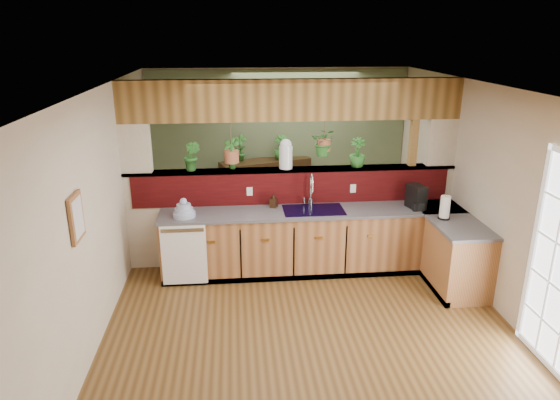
{
  "coord_description": "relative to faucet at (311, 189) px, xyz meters",
  "views": [
    {
      "loc": [
        -0.8,
        -5.29,
        3.19
      ],
      "look_at": [
        -0.23,
        0.7,
        1.15
      ],
      "focal_mm": 32.0,
      "sensor_mm": 36.0,
      "label": 1
    }
  ],
  "objects": [
    {
      "name": "dishwasher",
      "position": [
        -1.71,
        -0.47,
        -0.7
      ],
      "size": [
        0.58,
        0.03,
        0.82
      ],
      "color": "white",
      "rests_on": "ground"
    },
    {
      "name": "ledge_plant_left",
      "position": [
        -1.6,
        0.22,
        0.44
      ],
      "size": [
        0.28,
        0.25,
        0.41
      ],
      "primitive_type": "imported",
      "rotation": [
        0.0,
        0.0,
        -0.35
      ],
      "color": "#256222",
      "rests_on": "pass_through_ledge"
    },
    {
      "name": "faucet",
      "position": [
        0.0,
        0.0,
        0.0
      ],
      "size": [
        0.21,
        0.21,
        0.47
      ],
      "color": "#B7B7B2",
      "rests_on": "countertop"
    },
    {
      "name": "paper_towel",
      "position": [
        1.64,
        -0.64,
        -0.11
      ],
      "size": [
        0.15,
        0.15,
        0.33
      ],
      "color": "black",
      "rests_on": "countertop"
    },
    {
      "name": "framed_print",
      "position": [
        -2.5,
        -1.93,
        0.4
      ],
      "size": [
        0.04,
        0.35,
        0.45
      ],
      "color": "brown",
      "rests_on": "wall_left"
    },
    {
      "name": "sage_backwall",
      "position": [
        -0.23,
        2.35,
        0.15
      ],
      "size": [
        4.55,
        0.02,
        2.55
      ],
      "primitive_type": "cube",
      "color": "#596B49",
      "rests_on": "ground"
    },
    {
      "name": "wall_back",
      "position": [
        -0.23,
        2.37,
        0.15
      ],
      "size": [
        4.6,
        0.02,
        2.6
      ],
      "primitive_type": "cube",
      "color": "beige",
      "rests_on": "ground"
    },
    {
      "name": "wall_left",
      "position": [
        -2.53,
        -1.13,
        0.15
      ],
      "size": [
        0.02,
        7.0,
        2.6
      ],
      "primitive_type": "cube",
      "color": "beige",
      "rests_on": "ground"
    },
    {
      "name": "header_beam",
      "position": [
        -0.23,
        0.22,
        1.17
      ],
      "size": [
        4.6,
        0.15,
        0.55
      ],
      "primitive_type": "cube",
      "color": "brown",
      "rests_on": "ground"
    },
    {
      "name": "countertop",
      "position": [
        0.61,
        -0.26,
        -0.7
      ],
      "size": [
        4.14,
        1.52,
        0.9
      ],
      "color": "brown",
      "rests_on": "ground"
    },
    {
      "name": "dish_stack",
      "position": [
        -1.7,
        -0.25,
        -0.17
      ],
      "size": [
        0.29,
        0.29,
        0.26
      ],
      "color": "#9EA9CC",
      "rests_on": "countertop"
    },
    {
      "name": "hanging_plant_b",
      "position": [
        0.21,
        0.22,
        0.76
      ],
      "size": [
        0.42,
        0.39,
        0.5
      ],
      "color": "brown",
      "rests_on": "header_beam"
    },
    {
      "name": "ceiling",
      "position": [
        -0.23,
        -1.13,
        1.45
      ],
      "size": [
        4.6,
        7.0,
        0.01
      ],
      "primitive_type": "cube",
      "color": "brown",
      "rests_on": "ground"
    },
    {
      "name": "coffee_maker",
      "position": [
        1.42,
        -0.21,
        -0.11
      ],
      "size": [
        0.17,
        0.29,
        0.32
      ],
      "rotation": [
        0.0,
        0.0,
        0.25
      ],
      "color": "black",
      "rests_on": "countertop"
    },
    {
      "name": "navy_sink",
      "position": [
        0.02,
        -0.16,
        -0.33
      ],
      "size": [
        0.82,
        0.5,
        0.18
      ],
      "color": "black",
      "rests_on": "countertop"
    },
    {
      "name": "ground",
      "position": [
        -0.23,
        -1.13,
        -1.15
      ],
      "size": [
        4.6,
        7.0,
        0.01
      ],
      "primitive_type": "cube",
      "color": "brown",
      "rests_on": "ground"
    },
    {
      "name": "glass_jar",
      "position": [
        -0.32,
        0.22,
        0.44
      ],
      "size": [
        0.19,
        0.19,
        0.41
      ],
      "color": "silver",
      "rests_on": "pass_through_ledge"
    },
    {
      "name": "shelf_plant_a",
      "position": [
        -0.92,
        2.12,
        0.11
      ],
      "size": [
        0.28,
        0.23,
        0.46
      ],
      "primitive_type": "imported",
      "rotation": [
        0.0,
        0.0,
        -0.33
      ],
      "color": "#256222",
      "rests_on": "shelving_console"
    },
    {
      "name": "soap_dispenser",
      "position": [
        -0.51,
        0.0,
        -0.15
      ],
      "size": [
        0.12,
        0.12,
        0.2
      ],
      "primitive_type": "imported",
      "rotation": [
        0.0,
        0.0,
        -0.42
      ],
      "color": "#352113",
      "rests_on": "countertop"
    },
    {
      "name": "hanging_plant_a",
      "position": [
        -1.06,
        0.22,
        0.59
      ],
      "size": [
        0.26,
        0.23,
        0.56
      ],
      "color": "brown",
      "rests_on": "header_beam"
    },
    {
      "name": "pass_through_partition",
      "position": [
        -0.2,
        0.22,
        0.04
      ],
      "size": [
        4.6,
        0.21,
        2.6
      ],
      "color": "beige",
      "rests_on": "ground"
    },
    {
      "name": "pass_through_ledge",
      "position": [
        -0.23,
        0.22,
        0.22
      ],
      "size": [
        4.6,
        0.21,
        0.04
      ],
      "primitive_type": "cube",
      "color": "brown",
      "rests_on": "ground"
    },
    {
      "name": "ledge_plant_right",
      "position": [
        0.68,
        0.22,
        0.44
      ],
      "size": [
        0.25,
        0.25,
        0.4
      ],
      "primitive_type": "imported",
      "rotation": [
        0.0,
        0.0,
        -0.12
      ],
      "color": "#256222",
      "rests_on": "pass_through_ledge"
    },
    {
      "name": "shelving_console",
      "position": [
        -0.48,
        2.12,
        -0.65
      ],
      "size": [
        1.66,
        0.93,
        1.07
      ],
      "primitive_type": "cube",
      "rotation": [
        0.0,
        0.0,
        0.33
      ],
      "color": "black",
      "rests_on": "ground"
    },
    {
      "name": "wall_right",
      "position": [
        2.07,
        -1.13,
        0.15
      ],
      "size": [
        0.02,
        7.0,
        2.6
      ],
      "primitive_type": "cube",
      "color": "beige",
      "rests_on": "ground"
    },
    {
      "name": "floor_plant",
      "position": [
        1.14,
        1.09,
        -0.74
      ],
      "size": [
        0.95,
        0.89,
        0.84
      ],
      "primitive_type": "imported",
      "rotation": [
        0.0,
        0.0,
        -0.4
      ],
      "color": "#256222",
      "rests_on": "ground"
    },
    {
      "name": "shelf_plant_b",
      "position": [
        -0.21,
        2.12,
        0.1
      ],
      "size": [
        0.32,
        0.32,
        0.44
      ],
      "primitive_type": "imported",
      "rotation": [
        0.0,
        0.0,
        -0.39
      ],
      "color": "#256222",
      "rests_on": "shelving_console"
    }
  ]
}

